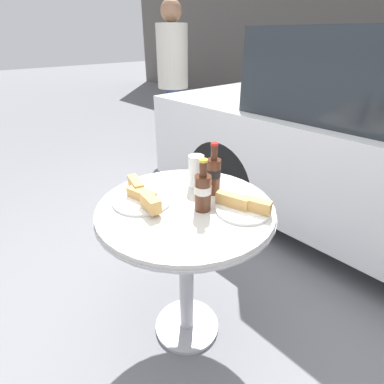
{
  "coord_description": "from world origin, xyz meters",
  "views": [
    {
      "loc": [
        0.83,
        -0.72,
        1.41
      ],
      "look_at": [
        0.0,
        0.04,
        0.82
      ],
      "focal_mm": 28.0,
      "sensor_mm": 36.0,
      "label": 1
    }
  ],
  "objects_px": {
    "lunch_plate_near": "(142,197)",
    "drinking_glass": "(196,173)",
    "cola_bottle_left": "(203,191)",
    "pedestrian": "(173,74)",
    "cola_bottle_right": "(213,174)",
    "bistro_table": "(186,233)",
    "lunch_plate_far": "(243,206)"
  },
  "relations": [
    {
      "from": "lunch_plate_near",
      "to": "cola_bottle_left",
      "type": "bearing_deg",
      "value": 33.47
    },
    {
      "from": "cola_bottle_right",
      "to": "lunch_plate_near",
      "type": "distance_m",
      "value": 0.33
    },
    {
      "from": "pedestrian",
      "to": "lunch_plate_near",
      "type": "bearing_deg",
      "value": -42.14
    },
    {
      "from": "cola_bottle_left",
      "to": "drinking_glass",
      "type": "distance_m",
      "value": 0.21
    },
    {
      "from": "bistro_table",
      "to": "cola_bottle_right",
      "type": "xyz_separation_m",
      "value": [
        -0.0,
        0.17,
        0.24
      ]
    },
    {
      "from": "cola_bottle_right",
      "to": "lunch_plate_far",
      "type": "distance_m",
      "value": 0.21
    },
    {
      "from": "lunch_plate_far",
      "to": "pedestrian",
      "type": "relative_size",
      "value": 0.13
    },
    {
      "from": "cola_bottle_right",
      "to": "lunch_plate_near",
      "type": "xyz_separation_m",
      "value": [
        -0.14,
        -0.28,
        -0.07
      ]
    },
    {
      "from": "bistro_table",
      "to": "drinking_glass",
      "type": "bearing_deg",
      "value": 122.72
    },
    {
      "from": "bistro_table",
      "to": "pedestrian",
      "type": "distance_m",
      "value": 2.69
    },
    {
      "from": "cola_bottle_left",
      "to": "drinking_glass",
      "type": "bearing_deg",
      "value": 144.17
    },
    {
      "from": "cola_bottle_left",
      "to": "lunch_plate_far",
      "type": "bearing_deg",
      "value": 43.26
    },
    {
      "from": "drinking_glass",
      "to": "lunch_plate_far",
      "type": "height_order",
      "value": "drinking_glass"
    },
    {
      "from": "cola_bottle_right",
      "to": "drinking_glass",
      "type": "distance_m",
      "value": 0.1
    },
    {
      "from": "cola_bottle_right",
      "to": "lunch_plate_near",
      "type": "relative_size",
      "value": 0.77
    },
    {
      "from": "cola_bottle_right",
      "to": "pedestrian",
      "type": "bearing_deg",
      "value": 144.74
    },
    {
      "from": "bistro_table",
      "to": "pedestrian",
      "type": "height_order",
      "value": "pedestrian"
    },
    {
      "from": "lunch_plate_near",
      "to": "drinking_glass",
      "type": "bearing_deg",
      "value": 79.55
    },
    {
      "from": "bistro_table",
      "to": "cola_bottle_left",
      "type": "bearing_deg",
      "value": 22.44
    },
    {
      "from": "cola_bottle_left",
      "to": "cola_bottle_right",
      "type": "relative_size",
      "value": 0.94
    },
    {
      "from": "lunch_plate_near",
      "to": "pedestrian",
      "type": "distance_m",
      "value": 2.63
    },
    {
      "from": "bistro_table",
      "to": "lunch_plate_far",
      "type": "relative_size",
      "value": 3.34
    },
    {
      "from": "pedestrian",
      "to": "bistro_table",
      "type": "bearing_deg",
      "value": -38.14
    },
    {
      "from": "cola_bottle_right",
      "to": "pedestrian",
      "type": "xyz_separation_m",
      "value": [
        -2.09,
        1.48,
        0.13
      ]
    },
    {
      "from": "cola_bottle_left",
      "to": "drinking_glass",
      "type": "xyz_separation_m",
      "value": [
        -0.17,
        0.12,
        -0.02
      ]
    },
    {
      "from": "drinking_glass",
      "to": "lunch_plate_far",
      "type": "relative_size",
      "value": 0.68
    },
    {
      "from": "cola_bottle_left",
      "to": "drinking_glass",
      "type": "relative_size",
      "value": 1.43
    },
    {
      "from": "lunch_plate_far",
      "to": "pedestrian",
      "type": "height_order",
      "value": "pedestrian"
    },
    {
      "from": "cola_bottle_left",
      "to": "cola_bottle_right",
      "type": "xyz_separation_m",
      "value": [
        -0.08,
        0.14,
        0.01
      ]
    },
    {
      "from": "lunch_plate_near",
      "to": "pedestrian",
      "type": "height_order",
      "value": "pedestrian"
    },
    {
      "from": "cola_bottle_left",
      "to": "lunch_plate_near",
      "type": "bearing_deg",
      "value": -146.53
    },
    {
      "from": "drinking_glass",
      "to": "cola_bottle_left",
      "type": "bearing_deg",
      "value": -35.83
    }
  ]
}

